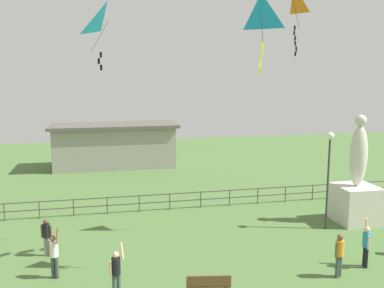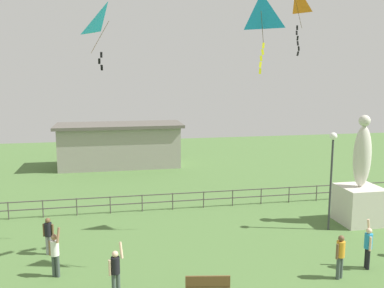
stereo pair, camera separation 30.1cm
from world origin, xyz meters
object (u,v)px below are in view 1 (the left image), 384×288
Objects in this scene: person_7 at (339,253)px; person_0 at (366,243)px; statue_monument at (356,192)px; kite_2 at (293,3)px; kite_1 at (261,14)px; person_5 at (47,235)px; person_3 at (54,253)px; park_bench at (209,285)px; lamppost at (329,160)px; kite_5 at (108,22)px; person_1 at (116,270)px.

person_0 is at bearing 20.02° from person_7.
kite_2 is (-4.32, -1.02, 8.93)m from statue_monument.
person_5 is at bearing 156.57° from kite_1.
person_7 is at bearing -11.78° from person_3.
kite_2 reaches higher than park_bench.
kite_5 reaches higher than lamppost.
person_5 is at bearing 179.98° from kite_2.
statue_monument reaches higher than lamppost.
kite_2 is (7.92, 3.95, 9.54)m from person_1.
statue_monument is 2.89× the size of person_1.
person_7 is (-4.10, -5.27, -0.60)m from statue_monument.
lamppost is at bearing 23.05° from person_1.
person_0 is at bearing -118.85° from statue_monument.
person_3 is at bearing 153.86° from park_bench.
lamppost is 5.70m from person_7.
park_bench is 0.81× the size of person_1.
statue_monument is 14.76m from kite_5.
person_1 is 10.02m from kite_1.
person_7 is (10.85, -4.26, 0.04)m from person_5.
kite_2 is (-0.22, 4.25, 9.54)m from person_7.
person_1 is 0.98× the size of person_3.
lamppost is 12.95m from person_3.
kite_1 reaches higher than person_1.
person_0 is at bearing -7.76° from person_3.
person_1 is 8.15m from person_7.
person_3 is (-14.43, -3.12, -0.59)m from statue_monument.
park_bench is at bearing -41.66° from kite_5.
person_7 is 0.62× the size of kite_1.
person_7 is 11.84m from kite_5.
person_0 is 1.21× the size of person_5.
kite_2 is (10.63, -0.00, 9.58)m from person_5.
park_bench is 9.70m from kite_5.
person_3 reaches higher than person_5.
person_0 reaches higher than person_7.
person_1 is 13.02m from kite_2.
park_bench is at bearing -39.10° from person_5.
kite_2 reaches higher than statue_monument.
lamppost is 2.09× the size of kite_5.
kite_1 reaches higher than person_5.
person_3 is at bearing 139.73° from person_1.
person_1 reaches higher than park_bench.
person_3 is 0.72× the size of kite_1.
lamppost is at bearing -162.96° from statue_monument.
statue_monument reaches higher than person_7.
kite_2 is at bearing 50.77° from kite_1.
person_0 is 1.15× the size of person_7.
lamppost is 12.03m from kite_5.
statue_monument is at bearing 12.19° from person_3.
lamppost reaches higher than person_7.
person_1 is 0.83× the size of kite_5.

